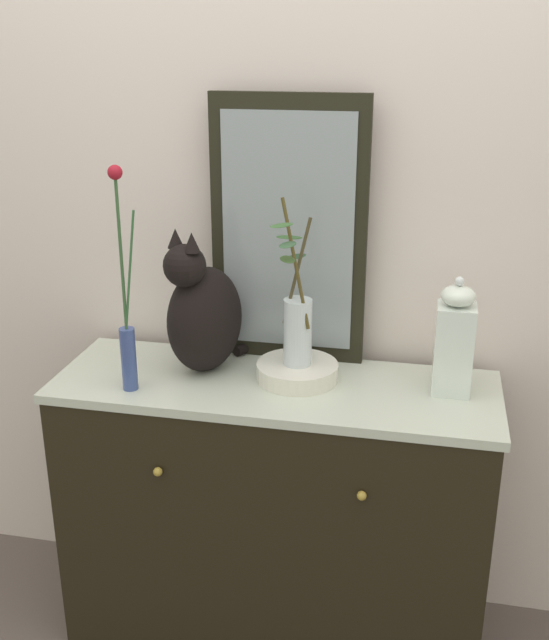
{
  "coord_description": "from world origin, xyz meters",
  "views": [
    {
      "loc": [
        0.38,
        -1.81,
        1.7
      ],
      "look_at": [
        0.0,
        0.0,
        1.0
      ],
      "focal_mm": 42.67,
      "sensor_mm": 36.0,
      "label": 1
    }
  ],
  "objects": [
    {
      "name": "ground_plane",
      "position": [
        0.0,
        0.0,
        0.0
      ],
      "size": [
        6.0,
        6.0,
        0.0
      ],
      "primitive_type": "plane",
      "color": "#5D504A"
    },
    {
      "name": "wall_back",
      "position": [
        0.0,
        0.28,
        1.3
      ],
      "size": [
        4.4,
        0.08,
        2.6
      ],
      "primitive_type": "cube",
      "color": "silver",
      "rests_on": "ground_plane"
    },
    {
      "name": "sideboard",
      "position": [
        0.0,
        -0.0,
        0.41
      ],
      "size": [
        1.19,
        0.43,
        0.82
      ],
      "color": "black",
      "rests_on": "ground_plane"
    },
    {
      "name": "mirror_leaning",
      "position": [
        -0.0,
        0.18,
        1.19
      ],
      "size": [
        0.43,
        0.03,
        0.74
      ],
      "color": "black",
      "rests_on": "sideboard"
    },
    {
      "name": "cat_sitting",
      "position": [
        -0.21,
        0.04,
        0.99
      ],
      "size": [
        0.29,
        0.4,
        0.41
      ],
      "color": "black",
      "rests_on": "sideboard"
    },
    {
      "name": "vase_slim_green",
      "position": [
        -0.36,
        -0.11,
        0.99
      ],
      "size": [
        0.06,
        0.04,
        0.59
      ],
      "color": "#3A4C8A",
      "rests_on": "sideboard"
    },
    {
      "name": "bowl_porcelain",
      "position": [
        0.06,
        0.04,
        0.84
      ],
      "size": [
        0.22,
        0.22,
        0.05
      ],
      "primitive_type": "cylinder",
      "color": "silver",
      "rests_on": "sideboard"
    },
    {
      "name": "vase_glass_clear",
      "position": [
        0.05,
        0.03,
        0.98
      ],
      "size": [
        0.11,
        0.2,
        0.45
      ],
      "color": "silver",
      "rests_on": "bowl_porcelain"
    },
    {
      "name": "jar_lidded_porcelain",
      "position": [
        0.46,
        0.05,
        0.96
      ],
      "size": [
        0.1,
        0.1,
        0.31
      ],
      "color": "white",
      "rests_on": "sideboard"
    }
  ]
}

